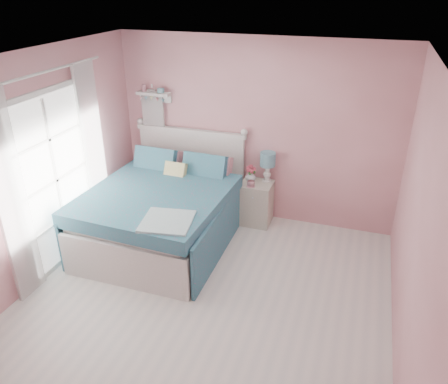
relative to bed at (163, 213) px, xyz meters
The scene contains 13 objects.
floor 1.56m from the bed, 50.19° to the right, with size 4.50×4.50×0.00m, color silver.
room_shell 1.90m from the bed, 50.19° to the right, with size 4.50×4.50×4.50m.
bed is the anchor object (origin of this frame).
nightstand 1.37m from the bed, 38.78° to the left, with size 0.44×0.43×0.63m.
table_lamp 1.62m from the bed, 39.65° to the left, with size 0.22×0.22×0.43m.
vase 1.34m from the bed, 42.78° to the left, with size 0.15×0.15×0.16m, color silver.
teacup 1.27m from the bed, 35.69° to the left, with size 0.11×0.11×0.08m, color #C2828C.
roses 1.37m from the bed, 42.71° to the left, with size 0.14×0.11×0.12m.
wall_shelf 1.76m from the bed, 118.14° to the left, with size 0.50×0.15×0.25m.
hanging_dress 1.53m from the bed, 119.78° to the left, with size 0.34×0.03×0.72m, color white.
french_door 1.42m from the bed, 143.02° to the right, with size 0.04×1.32×2.16m.
curtain_near 1.94m from the bed, 122.47° to the right, with size 0.04×0.40×2.32m, color white.
curtain_far 1.22m from the bed, behind, with size 0.04×0.40×2.32m, color white.
Camera 1 is at (1.43, -3.45, 3.26)m, focal length 35.00 mm.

